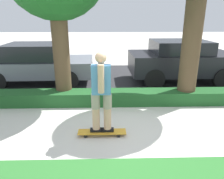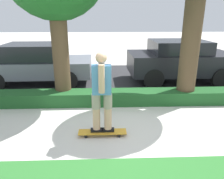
% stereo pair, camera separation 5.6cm
% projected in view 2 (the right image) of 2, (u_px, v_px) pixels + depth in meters
% --- Properties ---
extents(ground_plane, '(60.00, 60.00, 0.00)m').
position_uv_depth(ground_plane, '(120.00, 131.00, 4.85)').
color(ground_plane, beige).
extents(street_asphalt, '(12.55, 5.00, 0.01)m').
position_uv_depth(street_asphalt, '(112.00, 79.00, 8.83)').
color(street_asphalt, '#2D2D30').
rests_on(street_asphalt, ground_plane).
extents(hedge_row, '(12.55, 0.60, 0.38)m').
position_uv_depth(hedge_row, '(116.00, 97.00, 6.31)').
color(hedge_row, '#1E5123').
rests_on(hedge_row, ground_plane).
extents(skateboard, '(1.02, 0.24, 0.09)m').
position_uv_depth(skateboard, '(102.00, 132.00, 4.65)').
color(skateboard, gold).
rests_on(skateboard, ground_plane).
extents(skater_person, '(0.50, 0.44, 1.70)m').
position_uv_depth(skater_person, '(102.00, 91.00, 4.35)').
color(skater_person, black).
rests_on(skater_person, skateboard).
extents(parked_car_front, '(3.93, 1.96, 1.47)m').
position_uv_depth(parked_car_front, '(37.00, 63.00, 8.07)').
color(parked_car_front, slate).
rests_on(parked_car_front, ground_plane).
extents(parked_car_middle, '(3.91, 2.00, 1.56)m').
position_uv_depth(parked_car_middle, '(180.00, 60.00, 8.28)').
color(parked_car_middle, black).
rests_on(parked_car_middle, ground_plane).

